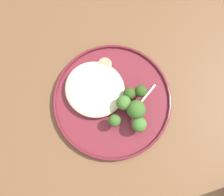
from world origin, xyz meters
name	(u,v)px	position (x,y,z in m)	size (l,w,h in m)	color
ground	(112,130)	(0.00, 0.00, 0.00)	(6.00, 6.00, 0.00)	#47423D
wooden_dining_table	(112,107)	(0.00, 0.00, 0.66)	(1.40, 1.00, 0.74)	brown
dinner_plate	(112,99)	(0.00, 0.00, 0.75)	(0.29, 0.29, 0.02)	maroon
noodle_bed	(94,90)	(0.05, 0.00, 0.76)	(0.15, 0.14, 0.03)	beige
seared_scallop_center_golden	(100,88)	(0.04, -0.01, 0.76)	(0.03, 0.03, 0.02)	#DBB77A
seared_scallop_front_small	(76,96)	(0.08, 0.04, 0.76)	(0.03, 0.03, 0.01)	beige
seared_scallop_large_seared	(87,70)	(0.09, -0.03, 0.76)	(0.03, 0.03, 0.01)	#E5C689
seared_scallop_left_edge	(103,96)	(0.02, 0.01, 0.76)	(0.04, 0.04, 0.02)	#DBB77A
seared_scallop_rear_pale	(90,90)	(0.06, 0.01, 0.76)	(0.03, 0.03, 0.01)	beige
seared_scallop_half_hidden	(105,65)	(0.06, -0.07, 0.76)	(0.03, 0.03, 0.02)	beige
broccoli_floret_near_rim	(141,91)	(-0.05, -0.05, 0.78)	(0.03, 0.03, 0.05)	#7A994C
broccoli_floret_split_head	(139,124)	(-0.08, 0.02, 0.78)	(0.04, 0.04, 0.05)	#89A356
broccoli_floret_right_tilted	(136,110)	(-0.06, 0.00, 0.79)	(0.04, 0.04, 0.06)	#89A356
broccoli_floret_front_edge	(129,94)	(-0.03, -0.03, 0.78)	(0.03, 0.03, 0.05)	#89A356
broccoli_floret_center_pile	(124,103)	(-0.03, 0.00, 0.79)	(0.03, 0.03, 0.06)	#89A356
broccoli_floret_left_leaning	(115,121)	(-0.03, 0.04, 0.78)	(0.03, 0.03, 0.05)	#89A356
onion_sliver_long_sliver	(148,94)	(-0.07, -0.06, 0.75)	(0.06, 0.01, 0.00)	silver
onion_sliver_curled_piece	(128,97)	(-0.03, -0.02, 0.75)	(0.05, 0.01, 0.00)	silver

